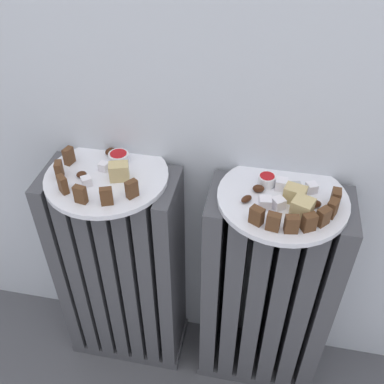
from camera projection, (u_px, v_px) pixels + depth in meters
The scene contains 34 objects.
radiator_left at pixel (122, 273), 1.22m from camera, with size 0.34×0.17×0.66m.
radiator_right at pixel (266, 295), 1.16m from camera, with size 0.34×0.17×0.66m.
plate_left at pixel (107, 177), 1.00m from camera, with size 0.28×0.28×0.01m, color white.
plate_right at pixel (282, 198), 0.95m from camera, with size 0.28×0.28×0.01m, color white.
dark_cake_slice_left_0 at pixel (69, 156), 1.02m from camera, with size 0.03×0.01×0.04m, color #56351E.
dark_cake_slice_left_1 at pixel (59, 170), 0.98m from camera, with size 0.03×0.01×0.04m, color #56351E.
dark_cake_slice_left_2 at pixel (63, 184), 0.94m from camera, with size 0.03×0.01×0.04m, color #56351E.
dark_cake_slice_left_3 at pixel (80, 195), 0.91m from camera, with size 0.03×0.01×0.04m, color #56351E.
dark_cake_slice_left_4 at pixel (106, 196), 0.91m from camera, with size 0.03×0.01×0.04m, color #56351E.
dark_cake_slice_left_5 at pixel (132, 189), 0.93m from camera, with size 0.03×0.01×0.04m, color #56351E.
marble_cake_slice_left_0 at pixel (119, 172), 0.98m from camera, with size 0.04×0.03×0.04m, color tan.
turkish_delight_left_0 at pixel (86, 181), 0.96m from camera, with size 0.02×0.02×0.02m, color white.
turkish_delight_left_1 at pixel (104, 167), 1.01m from camera, with size 0.02×0.02×0.02m, color white.
medjool_date_left_0 at pixel (110, 151), 1.06m from camera, with size 0.03×0.02×0.02m, color #3D1E0F.
medjool_date_left_1 at pixel (81, 174), 0.99m from camera, with size 0.02×0.02×0.01m, color #3D1E0F.
jam_bowl_left at pixel (119, 157), 1.03m from camera, with size 0.05×0.05×0.02m.
dark_cake_slice_right_0 at pixel (257, 216), 0.87m from camera, with size 0.03×0.02×0.04m, color #56351E.
dark_cake_slice_right_1 at pixel (273, 222), 0.85m from camera, with size 0.03×0.02×0.04m, color #56351E.
dark_cake_slice_right_2 at pixel (292, 224), 0.85m from camera, with size 0.03×0.02×0.04m, color #56351E.
dark_cake_slice_right_3 at pixel (309, 222), 0.85m from camera, with size 0.03×0.02×0.04m, color #56351E.
dark_cake_slice_right_4 at pixel (323, 217), 0.86m from camera, with size 0.03×0.02×0.04m, color #56351E.
dark_cake_slice_right_5 at pixel (332, 208), 0.88m from camera, with size 0.03×0.02×0.04m, color #56351E.
dark_cake_slice_right_6 at pixel (336, 198), 0.91m from camera, with size 0.03×0.02×0.04m, color #56351E.
marble_cake_slice_right_0 at pixel (295, 194), 0.92m from camera, with size 0.04×0.03×0.04m, color tan.
marble_cake_slice_right_1 at pixel (302, 209), 0.88m from camera, with size 0.04×0.04×0.04m, color tan.
turkish_delight_right_0 at pixel (281, 184), 0.95m from camera, with size 0.02×0.02×0.02m, color white.
turkish_delight_right_1 at pixel (312, 188), 0.95m from camera, with size 0.02×0.02×0.02m, color white.
turkish_delight_right_2 at pixel (265, 203), 0.91m from camera, with size 0.03×0.03×0.03m, color white.
turkish_delight_right_3 at pixel (278, 203), 0.91m from camera, with size 0.02×0.02×0.02m, color white.
medjool_date_right_0 at pixel (246, 199), 0.92m from camera, with size 0.03×0.02×0.01m, color #3D1E0F.
medjool_date_right_1 at pixel (315, 204), 0.91m from camera, with size 0.03×0.02×0.02m, color #3D1E0F.
medjool_date_right_2 at pixel (258, 189), 0.95m from camera, with size 0.03×0.02×0.02m, color #3D1E0F.
jam_bowl_right at pixel (267, 180), 0.96m from camera, with size 0.04×0.04×0.03m.
fork at pixel (300, 193), 0.95m from camera, with size 0.04×0.10×0.00m.
Camera 1 is at (0.15, -0.46, 1.27)m, focal length 41.03 mm.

